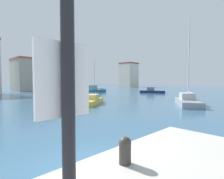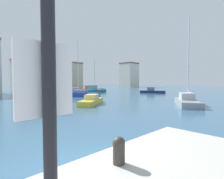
# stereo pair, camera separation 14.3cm
# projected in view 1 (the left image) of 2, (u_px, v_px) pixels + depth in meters

# --- Properties ---
(water) EXTENTS (160.00, 160.00, 0.00)m
(water) POSITION_uv_depth(u_px,v_px,m) (88.00, 97.00, 30.41)
(water) COLOR #38607F
(water) RESTS_ON ground
(mooring_bollard) EXTENTS (0.27, 0.27, 0.57)m
(mooring_bollard) POSITION_uv_depth(u_px,v_px,m) (125.00, 149.00, 3.70)
(mooring_bollard) COLOR #38332D
(mooring_bollard) RESTS_ON pier_quay
(sailboat_blue_far_left) EXTENTS (5.45, 7.70, 10.09)m
(sailboat_blue_far_left) POSITION_uv_depth(u_px,v_px,m) (79.00, 94.00, 31.61)
(sailboat_blue_far_left) COLOR #233D93
(sailboat_blue_far_left) RESTS_ON water
(motorboat_navy_center_channel) EXTENTS (3.87, 5.76, 1.35)m
(motorboat_navy_center_channel) POSITION_uv_depth(u_px,v_px,m) (152.00, 91.00, 40.42)
(motorboat_navy_center_channel) COLOR #19234C
(motorboat_navy_center_channel) RESTS_ON water
(sailboat_grey_far_right) EXTENTS (6.34, 5.06, 9.76)m
(sailboat_grey_far_right) POSITION_uv_depth(u_px,v_px,m) (188.00, 101.00, 20.28)
(sailboat_grey_far_right) COLOR gray
(sailboat_grey_far_right) RESTS_ON water
(sailboat_teal_distant_north) EXTENTS (6.40, 2.79, 7.77)m
(sailboat_teal_distant_north) POSITION_uv_depth(u_px,v_px,m) (94.00, 90.00, 41.87)
(sailboat_teal_distant_north) COLOR #1E707A
(sailboat_teal_distant_north) RESTS_ON water
(motorboat_red_behind_lamppost) EXTENTS (7.56, 4.24, 1.57)m
(motorboat_red_behind_lamppost) POSITION_uv_depth(u_px,v_px,m) (92.00, 89.00, 48.27)
(motorboat_red_behind_lamppost) COLOR #B22823
(motorboat_red_behind_lamppost) RESTS_ON water
(motorboat_yellow_distant_east) EXTENTS (5.58, 4.63, 1.14)m
(motorboat_yellow_distant_east) POSITION_uv_depth(u_px,v_px,m) (92.00, 101.00, 21.41)
(motorboat_yellow_distant_east) COLOR gold
(motorboat_yellow_distant_east) RESTS_ON water
(waterfront_apartments) EXTENTS (9.65, 8.88, 9.18)m
(waterfront_apartments) POSITION_uv_depth(u_px,v_px,m) (32.00, 75.00, 52.05)
(waterfront_apartments) COLOR #B2A893
(waterfront_apartments) RESTS_ON ground
(warehouse_block) EXTENTS (12.26, 9.98, 9.12)m
(warehouse_block) POSITION_uv_depth(u_px,v_px,m) (60.00, 76.00, 60.82)
(warehouse_block) COLOR beige
(warehouse_block) RESTS_ON ground
(yacht_club) EXTENTS (6.32, 6.44, 10.71)m
(yacht_club) POSITION_uv_depth(u_px,v_px,m) (129.00, 75.00, 78.85)
(yacht_club) COLOR beige
(yacht_club) RESTS_ON ground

